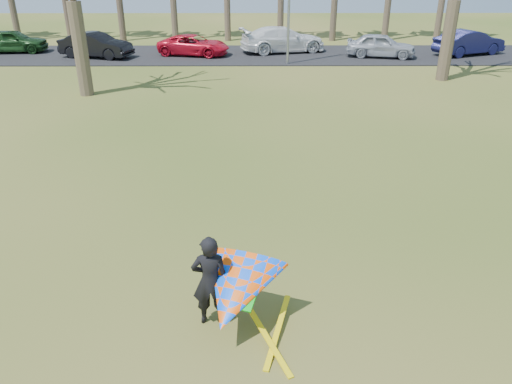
{
  "coord_description": "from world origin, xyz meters",
  "views": [
    {
      "loc": [
        -0.06,
        -8.51,
        6.18
      ],
      "look_at": [
        0.0,
        2.0,
        1.1
      ],
      "focal_mm": 35.0,
      "sensor_mm": 36.0,
      "label": 1
    }
  ],
  "objects_px": {
    "car_4": "(381,45)",
    "car_5": "(469,42)",
    "car_1": "(96,45)",
    "car_2": "(194,45)",
    "car_0": "(13,41)",
    "car_3": "(283,39)",
    "kite_flyer": "(232,290)"
  },
  "relations": [
    {
      "from": "car_4",
      "to": "car_5",
      "type": "xyz_separation_m",
      "value": [
        5.93,
        0.77,
        0.05
      ]
    },
    {
      "from": "car_1",
      "to": "car_2",
      "type": "height_order",
      "value": "car_1"
    },
    {
      "from": "car_0",
      "to": "car_2",
      "type": "height_order",
      "value": "car_0"
    },
    {
      "from": "car_3",
      "to": "car_4",
      "type": "height_order",
      "value": "car_3"
    },
    {
      "from": "car_4",
      "to": "car_0",
      "type": "bearing_deg",
      "value": 98.74
    },
    {
      "from": "car_1",
      "to": "car_3",
      "type": "height_order",
      "value": "car_3"
    },
    {
      "from": "car_4",
      "to": "kite_flyer",
      "type": "xyz_separation_m",
      "value": [
        -8.5,
        -25.49,
        0.06
      ]
    },
    {
      "from": "car_2",
      "to": "car_5",
      "type": "height_order",
      "value": "car_5"
    },
    {
      "from": "car_1",
      "to": "car_4",
      "type": "bearing_deg",
      "value": -74.25
    },
    {
      "from": "car_3",
      "to": "car_4",
      "type": "xyz_separation_m",
      "value": [
        6.14,
        -1.82,
        -0.09
      ]
    },
    {
      "from": "car_1",
      "to": "car_0",
      "type": "bearing_deg",
      "value": 89.44
    },
    {
      "from": "car_5",
      "to": "car_4",
      "type": "bearing_deg",
      "value": 74.52
    },
    {
      "from": "car_0",
      "to": "car_1",
      "type": "height_order",
      "value": "car_1"
    },
    {
      "from": "car_2",
      "to": "kite_flyer",
      "type": "relative_size",
      "value": 1.92
    },
    {
      "from": "car_4",
      "to": "kite_flyer",
      "type": "bearing_deg",
      "value": 174.39
    },
    {
      "from": "car_2",
      "to": "car_4",
      "type": "height_order",
      "value": "car_4"
    },
    {
      "from": "car_2",
      "to": "car_5",
      "type": "bearing_deg",
      "value": -76.95
    },
    {
      "from": "kite_flyer",
      "to": "car_4",
      "type": "bearing_deg",
      "value": 71.55
    },
    {
      "from": "car_4",
      "to": "car_2",
      "type": "bearing_deg",
      "value": 99.4
    },
    {
      "from": "car_3",
      "to": "car_5",
      "type": "relative_size",
      "value": 1.19
    },
    {
      "from": "car_3",
      "to": "car_4",
      "type": "bearing_deg",
      "value": -121.5
    },
    {
      "from": "car_5",
      "to": "kite_flyer",
      "type": "relative_size",
      "value": 1.99
    },
    {
      "from": "car_0",
      "to": "car_2",
      "type": "relative_size",
      "value": 0.95
    },
    {
      "from": "car_0",
      "to": "car_2",
      "type": "distance_m",
      "value": 12.21
    },
    {
      "from": "car_5",
      "to": "kite_flyer",
      "type": "xyz_separation_m",
      "value": [
        -14.44,
        -26.26,
        0.01
      ]
    },
    {
      "from": "car_0",
      "to": "car_5",
      "type": "distance_m",
      "value": 30.1
    },
    {
      "from": "car_2",
      "to": "car_4",
      "type": "xyz_separation_m",
      "value": [
        11.98,
        -0.72,
        0.1
      ]
    },
    {
      "from": "car_4",
      "to": "car_5",
      "type": "distance_m",
      "value": 5.98
    },
    {
      "from": "car_0",
      "to": "car_4",
      "type": "bearing_deg",
      "value": -98.85
    },
    {
      "from": "car_4",
      "to": "kite_flyer",
      "type": "height_order",
      "value": "kite_flyer"
    },
    {
      "from": "car_3",
      "to": "car_5",
      "type": "bearing_deg",
      "value": -109.96
    },
    {
      "from": "kite_flyer",
      "to": "car_5",
      "type": "bearing_deg",
      "value": 61.2
    }
  ]
}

